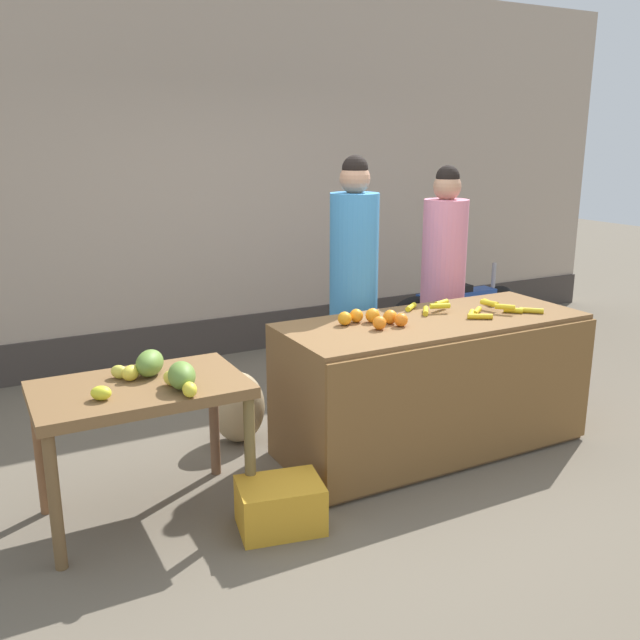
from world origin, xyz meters
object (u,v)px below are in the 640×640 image
(vendor_woman_blue_shirt, at_px, (354,291))
(vendor_woman_pink_shirt, at_px, (443,284))
(parked_motorcycle, at_px, (456,317))
(produce_crate, at_px, (280,505))
(produce_sack, at_px, (238,407))

(vendor_woman_blue_shirt, distance_m, vendor_woman_pink_shirt, 0.86)
(vendor_woman_blue_shirt, relative_size, parked_motorcycle, 1.19)
(produce_crate, bearing_deg, vendor_woman_pink_shirt, 31.50)
(vendor_woman_blue_shirt, bearing_deg, produce_sack, 178.66)
(parked_motorcycle, xyz_separation_m, produce_crate, (-2.66, -1.89, -0.27))
(produce_sack, bearing_deg, vendor_woman_blue_shirt, -1.34)
(vendor_woman_blue_shirt, height_order, produce_crate, vendor_woman_blue_shirt)
(produce_crate, xyz_separation_m, produce_sack, (0.20, 1.12, 0.12))
(vendor_woman_blue_shirt, xyz_separation_m, produce_sack, (-0.88, 0.02, -0.72))
(vendor_woman_pink_shirt, xyz_separation_m, produce_crate, (-1.94, -1.19, -0.79))
(vendor_woman_blue_shirt, bearing_deg, vendor_woman_pink_shirt, 6.00)
(parked_motorcycle, relative_size, produce_sack, 3.25)
(produce_crate, bearing_deg, vendor_woman_blue_shirt, 45.37)
(parked_motorcycle, relative_size, produce_crate, 3.64)
(produce_crate, relative_size, produce_sack, 0.89)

